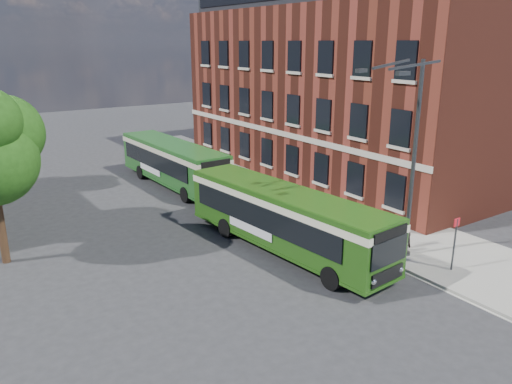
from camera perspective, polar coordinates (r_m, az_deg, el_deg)
ground at (r=22.47m, az=3.97°, el=-8.77°), size 120.00×120.00×0.00m
pavement at (r=32.36m, az=5.15°, el=-0.53°), size 6.00×48.00×0.15m
kerb_line at (r=30.64m, az=0.69°, el=-1.61°), size 0.12×48.00×0.01m
brick_office at (r=38.62m, az=9.91°, el=12.54°), size 12.10×26.00×14.20m
street_lamp at (r=22.80m, az=17.04°, el=3.66°), size 2.96×2.38×9.00m
bus_stop_sign at (r=23.10m, az=21.76°, el=-5.19°), size 0.35×0.08×2.52m
bus_front at (r=23.68m, az=3.28°, el=-2.59°), size 3.65×12.25×3.02m
bus_rear at (r=35.08m, az=-9.49°, el=3.65°), size 2.95×11.80×3.02m
pedestrian_a at (r=24.04m, az=14.99°, el=-5.04°), size 0.72×0.62×1.65m
pedestrian_b at (r=25.03m, az=16.60°, el=-4.39°), size 0.88×0.75×1.57m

